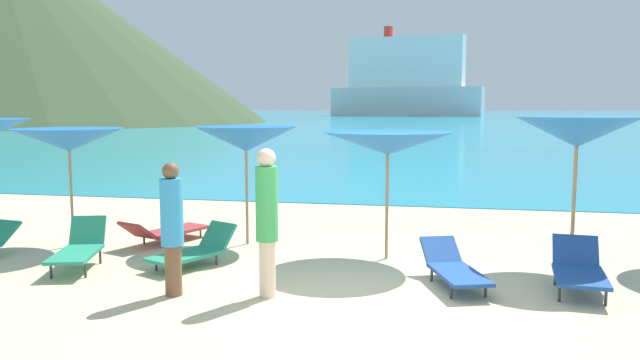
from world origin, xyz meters
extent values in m
cube|color=beige|center=(0.00, 10.00, -0.15)|extent=(50.00, 100.00, 0.30)
cube|color=teal|center=(0.00, 227.26, 0.01)|extent=(650.00, 440.00, 0.02)
cylinder|color=#9E7F59|center=(-5.39, 1.84, 0.97)|extent=(0.05, 0.05, 1.95)
cone|color=blue|center=(-5.39, 1.84, 1.85)|extent=(1.96, 1.96, 0.39)
sphere|color=#9E7F59|center=(-5.39, 1.84, 1.98)|extent=(0.07, 0.07, 0.07)
cylinder|color=#9E7F59|center=(-2.47, 2.59, 0.98)|extent=(0.05, 0.05, 1.97)
cone|color=blue|center=(-2.47, 2.59, 1.86)|extent=(1.87, 1.87, 0.43)
sphere|color=#9E7F59|center=(-2.47, 2.59, 2.00)|extent=(0.07, 0.07, 0.07)
cylinder|color=#9E7F59|center=(0.03, 2.02, 0.97)|extent=(0.05, 0.05, 1.94)
cone|color=blue|center=(0.03, 2.02, 1.85)|extent=(2.26, 2.26, 0.36)
sphere|color=#9E7F59|center=(0.03, 2.02, 1.97)|extent=(0.07, 0.07, 0.07)
cylinder|color=#9E7F59|center=(2.81, 2.01, 1.08)|extent=(0.06, 0.06, 2.16)
cone|color=blue|center=(2.81, 2.01, 2.04)|extent=(1.92, 1.92, 0.45)
sphere|color=#9E7F59|center=(2.81, 2.01, 2.19)|extent=(0.07, 0.07, 0.07)
cube|color=#268C66|center=(-6.28, 1.16, 0.35)|extent=(0.56, 0.52, 0.34)
cube|color=#268C66|center=(-2.88, 0.82, 0.19)|extent=(0.99, 1.22, 0.05)
cube|color=#268C66|center=(-2.58, 1.43, 0.38)|extent=(0.64, 0.55, 0.41)
cylinder|color=#333338|center=(-3.25, 0.63, 0.08)|extent=(0.04, 0.04, 0.17)
cylinder|color=#333338|center=(-2.81, 0.41, 0.08)|extent=(0.04, 0.04, 0.17)
cylinder|color=#333338|center=(-2.92, 1.30, 0.08)|extent=(0.04, 0.04, 0.17)
cylinder|color=#333338|center=(-2.48, 1.09, 0.08)|extent=(0.04, 0.04, 0.17)
cube|color=#268C66|center=(-4.38, 0.34, 0.26)|extent=(0.85, 1.24, 0.05)
cube|color=#268C66|center=(-4.57, 0.99, 0.47)|extent=(0.58, 0.40, 0.45)
cylinder|color=#333338|center=(-4.51, -0.06, 0.12)|extent=(0.04, 0.04, 0.23)
cylinder|color=#333338|center=(-4.06, 0.07, 0.12)|extent=(0.04, 0.04, 0.23)
cylinder|color=#333338|center=(-4.73, 0.70, 0.12)|extent=(0.04, 0.04, 0.23)
cylinder|color=#333338|center=(-4.28, 0.83, 0.12)|extent=(0.04, 0.04, 0.23)
cube|color=#1E478C|center=(1.13, 0.50, 0.21)|extent=(0.87, 1.24, 0.05)
cube|color=#1E478C|center=(0.88, 1.22, 0.36)|extent=(0.62, 0.56, 0.34)
cylinder|color=#333338|center=(1.02, 0.10, 0.09)|extent=(0.04, 0.04, 0.19)
cylinder|color=#333338|center=(1.46, 0.25, 0.09)|extent=(0.04, 0.04, 0.19)
cylinder|color=#333338|center=(0.77, 0.84, 0.09)|extent=(0.04, 0.04, 0.19)
cylinder|color=#333338|center=(1.20, 0.99, 0.09)|extent=(0.04, 0.04, 0.19)
cube|color=#1E478C|center=(2.64, 0.54, 0.26)|extent=(0.73, 1.13, 0.05)
cube|color=#1E478C|center=(2.71, 1.22, 0.44)|extent=(0.62, 0.39, 0.40)
cylinder|color=#333338|center=(2.34, 0.25, 0.12)|extent=(0.04, 0.04, 0.23)
cylinder|color=#333338|center=(2.87, 0.19, 0.12)|extent=(0.04, 0.04, 0.23)
cylinder|color=#333338|center=(2.42, 0.99, 0.12)|extent=(0.04, 0.04, 0.23)
cylinder|color=#333338|center=(2.94, 0.94, 0.12)|extent=(0.04, 0.04, 0.23)
cube|color=#A53333|center=(-3.85, 2.59, 0.19)|extent=(1.02, 1.41, 0.05)
cube|color=#A53333|center=(-4.17, 1.81, 0.33)|extent=(0.67, 0.59, 0.33)
cylinder|color=#333338|center=(-3.47, 2.88, 0.08)|extent=(0.04, 0.04, 0.16)
cylinder|color=#333338|center=(-3.93, 3.06, 0.08)|extent=(0.04, 0.04, 0.16)
cylinder|color=#333338|center=(-3.81, 2.04, 0.08)|extent=(0.04, 0.04, 0.16)
cylinder|color=#333338|center=(-4.27, 2.23, 0.08)|extent=(0.04, 0.04, 0.16)
cylinder|color=brown|center=(-2.47, -0.45, 0.33)|extent=(0.22, 0.22, 0.66)
cylinder|color=#3399D8|center=(-2.47, -0.45, 1.09)|extent=(0.29, 0.29, 0.86)
sphere|color=brown|center=(-2.47, -0.45, 1.61)|extent=(0.21, 0.21, 0.21)
cylinder|color=beige|center=(-1.27, -0.27, 0.36)|extent=(0.21, 0.21, 0.73)
cylinder|color=#3FB259|center=(-1.27, -0.27, 1.20)|extent=(0.28, 0.28, 0.95)
sphere|color=beige|center=(-1.27, -0.27, 1.78)|extent=(0.24, 0.24, 0.24)
cube|color=silver|center=(-9.23, 162.79, 3.89)|extent=(41.94, 14.92, 7.74)
cube|color=white|center=(-9.23, 162.79, 14.51)|extent=(31.55, 11.67, 13.49)
cylinder|color=red|center=(-14.31, 163.79, 22.76)|extent=(2.47, 2.47, 3.00)
camera|label=1|loc=(0.87, -7.59, 2.41)|focal=34.44mm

